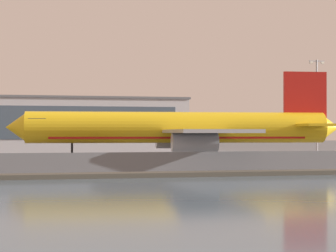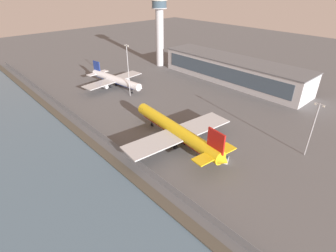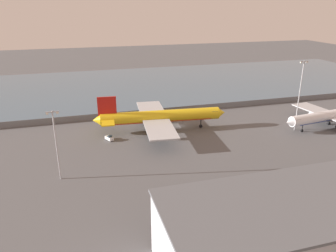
% 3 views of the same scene
% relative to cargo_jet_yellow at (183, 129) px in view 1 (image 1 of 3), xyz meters
% --- Properties ---
extents(ground_plane, '(500.00, 500.00, 0.00)m').
position_rel_cargo_jet_yellow_xyz_m(ground_plane, '(-9.23, -2.13, -5.24)').
color(ground_plane, '#565659').
extents(shoreline_seawall, '(320.00, 3.00, 0.50)m').
position_rel_cargo_jet_yellow_xyz_m(shoreline_seawall, '(-9.23, -22.63, -4.99)').
color(shoreline_seawall, '#474238').
rests_on(shoreline_seawall, ground).
extents(perimeter_fence, '(280.00, 0.10, 2.50)m').
position_rel_cargo_jet_yellow_xyz_m(perimeter_fence, '(-9.23, -18.13, -3.99)').
color(perimeter_fence, slate).
rests_on(perimeter_fence, ground).
extents(cargo_jet_yellow, '(48.40, 41.91, 13.72)m').
position_rel_cargo_jet_yellow_xyz_m(cargo_jet_yellow, '(0.00, 0.00, 0.00)').
color(cargo_jet_yellow, yellow).
rests_on(cargo_jet_yellow, ground).
extents(baggage_tug, '(2.88, 3.58, 1.80)m').
position_rel_cargo_jet_yellow_xyz_m(baggage_tug, '(18.50, 4.15, -4.43)').
color(baggage_tug, white).
rests_on(baggage_tug, ground).
extents(terminal_building, '(86.97, 20.26, 13.07)m').
position_rel_cargo_jet_yellow_xyz_m(terminal_building, '(-26.18, 69.17, 1.31)').
color(terminal_building, '#B2B2B7').
rests_on(terminal_building, ground).
extents(apron_light_mast_apron_east, '(3.20, 0.40, 18.87)m').
position_rel_cargo_jet_yellow_xyz_m(apron_light_mast_apron_east, '(33.95, 26.80, 5.45)').
color(apron_light_mast_apron_east, '#A8A8AD').
rests_on(apron_light_mast_apron_east, ground).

